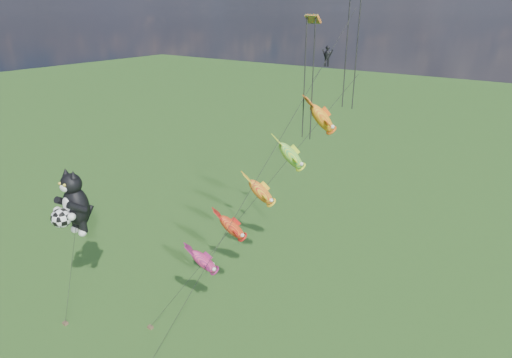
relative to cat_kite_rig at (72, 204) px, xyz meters
The scene contains 4 objects.
ground 9.65m from the cat_kite_rig, 162.27° to the left, with size 300.00×300.00×0.00m, color #184411.
cat_kite_rig is the anchor object (origin of this frame).
fish_windsock_rig 14.46m from the cat_kite_rig, 31.72° to the left, with size 10.62×12.08×18.94m.
parafoil_rig 21.60m from the cat_kite_rig, 36.11° to the left, with size 7.32×16.45×26.23m.
Camera 1 is at (30.87, -16.79, 23.17)m, focal length 30.00 mm.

